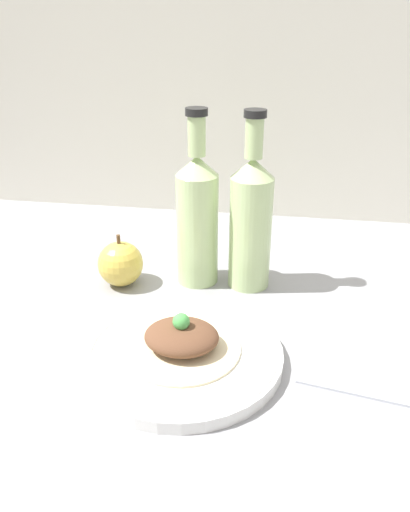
% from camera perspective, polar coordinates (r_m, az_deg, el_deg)
% --- Properties ---
extents(ground_plane, '(1.80, 1.10, 0.04)m').
position_cam_1_polar(ground_plane, '(0.78, 4.91, -10.45)').
color(ground_plane, gray).
extents(wall_backsplash, '(1.80, 0.03, 0.80)m').
position_cam_1_polar(wall_backsplash, '(1.17, 8.18, 23.54)').
color(wall_backsplash, silver).
rests_on(wall_backsplash, ground_plane).
extents(plate, '(0.29, 0.29, 0.02)m').
position_cam_1_polar(plate, '(0.72, -2.65, -11.02)').
color(plate, white).
rests_on(plate, ground_plane).
extents(plated_food, '(0.17, 0.17, 0.06)m').
position_cam_1_polar(plated_food, '(0.71, -2.69, -9.45)').
color(plated_food, beige).
rests_on(plated_food, plate).
extents(cider_bottle_left, '(0.07, 0.07, 0.31)m').
position_cam_1_polar(cider_bottle_left, '(0.87, -0.89, 4.51)').
color(cider_bottle_left, '#B7D18E').
rests_on(cider_bottle_left, ground_plane).
extents(cider_bottle_right, '(0.07, 0.07, 0.31)m').
position_cam_1_polar(cider_bottle_right, '(0.86, 5.25, 4.13)').
color(cider_bottle_right, '#B7D18E').
rests_on(cider_bottle_right, ground_plane).
extents(apple, '(0.08, 0.08, 0.10)m').
position_cam_1_polar(apple, '(0.91, -9.64, -0.88)').
color(apple, gold).
rests_on(apple, ground_plane).
extents(napkin, '(0.18, 0.15, 0.01)m').
position_cam_1_polar(napkin, '(0.74, 17.25, -11.88)').
color(napkin, '#B7BCC6').
rests_on(napkin, ground_plane).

